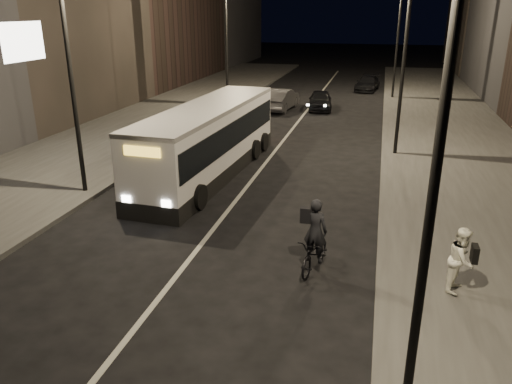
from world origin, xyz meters
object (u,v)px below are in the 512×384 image
Objects in this scene: streetlight_right_far at (395,25)px; city_bus at (209,137)px; car_mid at (280,99)px; streetlight_right_mid at (400,36)px; car_far at (368,83)px; streetlight_left_near at (74,44)px; streetlight_right_near at (425,96)px; streetlight_left_far at (230,26)px; cyclist_on_bicycle at (315,247)px; pedestrian_woman at (462,260)px; car_near at (320,100)px.

streetlight_right_far reaches higher than city_bus.
streetlight_right_far is 1.85× the size of car_mid.
car_mid is at bearing 126.08° from streetlight_right_mid.
car_far is at bearing 80.55° from city_bus.
streetlight_left_near reaches higher than car_far.
city_bus is at bearing 122.35° from streetlight_right_near.
streetlight_left_far is 15.45m from city_bus.
city_bus is 8.88m from cyclist_on_bicycle.
streetlight_left_far is at bearing 112.30° from streetlight_right_near.
streetlight_left_near and streetlight_left_far have the same top height.
streetlight_right_far is at bearing -133.50° from car_mid.
city_bus is (-7.23, -4.58, -3.80)m from streetlight_right_mid.
streetlight_right_mid is 9.37m from city_bus.
streetlight_left_near is 13.61m from pedestrian_woman.
car_near is 0.85× the size of car_mid.
streetlight_right_near is 13.33m from streetlight_left_near.
streetlight_left_far is 5.07× the size of pedestrian_woman.
streetlight_right_mid and streetlight_right_far have the same top height.
city_bus is (3.43, 3.42, -3.80)m from streetlight_left_near.
streetlight_right_far is at bearing 90.00° from streetlight_right_near.
streetlight_right_near is 0.76× the size of city_bus.
cyclist_on_bicycle is 0.55× the size of car_near.
car_mid is 11.35m from car_far.
car_mid reaches higher than car_near.
streetlight_left_far is 5.84m from car_mid.
streetlight_right_mid is 12.91m from pedestrian_woman.
car_near is at bearing 99.70° from streetlight_right_near.
streetlight_left_near is 1.85× the size of car_mid.
streetlight_left_near is at bearing -90.00° from streetlight_left_far.
city_bus is at bearing -76.76° from streetlight_left_far.
pedestrian_woman is 0.43× the size of car_near.
car_mid is at bearing 92.85° from city_bus.
cyclist_on_bicycle reaches higher than pedestrian_woman.
car_near is (-4.53, -5.48, -4.72)m from streetlight_right_far.
car_near is 2.70m from car_mid.
car_near is at bearing 113.31° from streetlight_right_mid.
car_mid is (-2.59, -0.74, 0.09)m from car_near.
pedestrian_woman is at bearing -37.02° from city_bus.
streetlight_right_far is at bearing -58.10° from car_far.
cyclist_on_bicycle is at bearing -22.63° from streetlight_left_near.
streetlight_left_far is 25.58m from pedestrian_woman.
streetlight_right_far is 3.92× the size of cyclist_on_bicycle.
streetlight_right_mid is 13.33m from streetlight_left_near.
streetlight_right_near is 27.32m from car_near.
streetlight_left_near is at bearing -114.90° from car_near.
streetlight_right_mid reaches higher than car_mid.
cyclist_on_bicycle is at bearing -99.38° from streetlight_right_mid.
streetlight_right_mid is at bearing -73.27° from car_near.
car_near is at bearing -99.64° from car_far.
streetlight_right_far is 8.54m from car_near.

